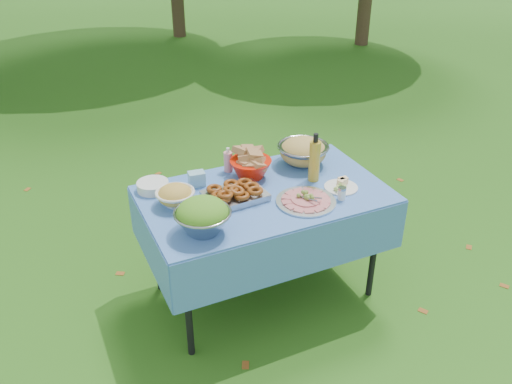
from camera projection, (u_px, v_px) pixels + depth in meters
ground at (264, 291)px, 3.64m from camera, size 80.00×80.00×0.00m
picnic_table at (264, 245)px, 3.45m from camera, size 1.46×0.86×0.76m
salad_bowl at (203, 216)px, 2.85m from camera, size 0.33×0.33×0.20m
pasta_bowl_white at (175, 195)px, 3.11m from camera, size 0.23×0.23×0.12m
plate_stack at (153, 186)px, 3.27m from camera, size 0.25×0.25×0.06m
wipes_box at (197, 179)px, 3.32m from camera, size 0.11×0.08×0.09m
sanitizer_bottle at (228, 160)px, 3.46m from camera, size 0.07×0.07×0.16m
bread_bowl at (251, 164)px, 3.39m from camera, size 0.35×0.35×0.18m
pasta_bowl_steel at (303, 151)px, 3.56m from camera, size 0.35×0.35×0.18m
fried_tray at (235, 193)px, 3.17m from camera, size 0.37×0.27×0.08m
charcuterie_platter at (306, 196)px, 3.14m from camera, size 0.40×0.40×0.08m
oil_bottle at (315, 157)px, 3.32m from camera, size 0.09×0.09×0.31m
cheese_plate at (341, 184)px, 3.29m from camera, size 0.26×0.26×0.06m
shaker at (342, 193)px, 3.17m from camera, size 0.06×0.06×0.08m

